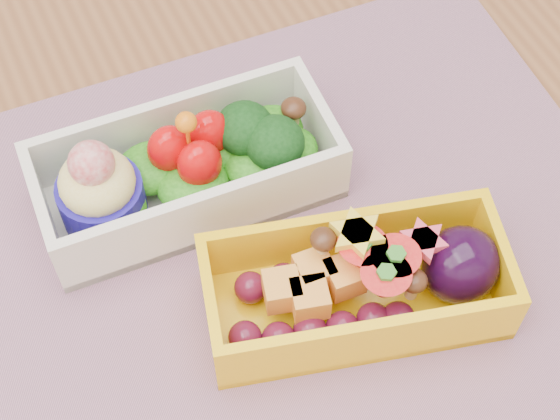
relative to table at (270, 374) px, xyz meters
name	(u,v)px	position (x,y,z in m)	size (l,w,h in m)	color
table	(270,374)	(0.00, 0.00, 0.00)	(1.20, 0.80, 0.75)	brown
placemat	(273,253)	(0.02, 0.04, 0.10)	(0.47, 0.36, 0.00)	#A27085
bento_white	(185,170)	(-0.01, 0.10, 0.13)	(0.20, 0.09, 0.08)	white
bento_yellow	(363,285)	(0.05, -0.02, 0.13)	(0.20, 0.12, 0.06)	yellow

